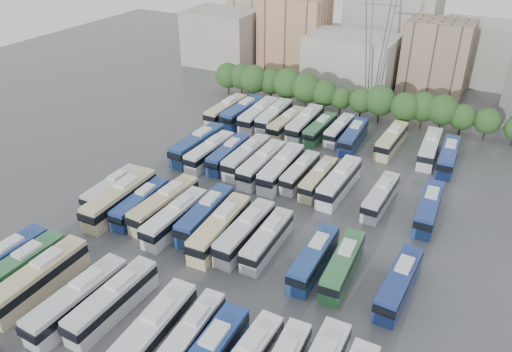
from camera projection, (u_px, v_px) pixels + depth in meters
The scene contains 46 objects.
ground at pixel (255, 218), 70.63m from camera, with size 220.00×220.00×0.00m, color #424447.
tree_line at pixel (338, 94), 102.04m from camera, with size 64.47×7.54×8.17m.
city_buildings at pixel (361, 41), 125.23m from camera, with size 102.00×35.00×20.00m.
electricity_pylon at pixel (380, 17), 99.23m from camera, with size 9.00×6.91×33.83m.
bus_r0_s0 at pixel (1, 262), 59.31m from camera, with size 3.24×12.41×3.86m.
bus_r0_s1 at pixel (20, 269), 58.29m from camera, with size 2.90×12.21×3.81m.
bus_r0_s2 at pixel (39, 279), 56.55m from camera, with size 2.87×13.06×4.09m.
bus_r0_s4 at pixel (78, 300), 53.65m from camera, with size 3.43×12.97×4.03m.
bus_r0_s5 at pixel (113, 300), 53.69m from camera, with size 3.03×12.29×3.83m.
bus_r0_s7 at pixel (150, 334), 49.34m from camera, with size 3.41×13.44×4.19m.
bus_r0_s8 at pixel (191, 334), 49.83m from camera, with size 2.91×10.94×3.40m.
bus_r1_s0 at pixel (112, 188), 74.51m from camera, with size 2.69×11.13×3.47m.
bus_r1_s1 at pixel (120, 198), 71.33m from camera, with size 3.27×13.70×4.28m.
bus_r1_s2 at pixel (141, 203), 70.90m from camera, with size 2.80×11.24×3.50m.
bus_r1_s3 at pixel (165, 204), 70.22m from camera, with size 3.37×12.95×4.03m.
bus_r1_s4 at pixel (175, 217), 67.53m from camera, with size 2.89×12.25×3.83m.
bus_r1_s5 at pixel (206, 214), 68.13m from camera, with size 3.29×12.42×3.86m.
bus_r1_s6 at pixel (220, 228), 65.16m from camera, with size 3.46×13.18×4.10m.
bus_r1_s7 at pixel (245, 232), 64.61m from camera, with size 2.78×12.39×3.88m.
bus_r1_s8 at pixel (267, 239), 63.43m from camera, with size 2.66×11.41×3.57m.
bus_r1_s10 at pixel (314, 258), 60.19m from camera, with size 2.58×11.51×3.61m.
bus_r1_s11 at pixel (343, 265), 59.06m from camera, with size 2.98×11.50×3.58m.
bus_r1_s13 at pixel (399, 283), 56.30m from camera, with size 3.07×11.67×3.63m.
bus_r2_s1 at pixel (198, 144), 86.89m from camera, with size 3.35×13.20×4.11m.
bus_r2_s2 at pixel (210, 152), 84.85m from camera, with size 3.04×12.11×3.77m.
bus_r2_s3 at pixel (228, 154), 84.24m from camera, with size 2.77×11.51×3.59m.
bus_r2_s4 at pixel (246, 157), 83.08m from camera, with size 2.80×12.49×3.91m.
bus_r2_s5 at pixel (262, 164), 80.76m from camera, with size 2.81×12.85×4.03m.
bus_r2_s6 at pixel (281, 168), 79.48m from camera, with size 3.13×13.03×4.07m.
bus_r2_s7 at pixel (300, 172), 78.98m from camera, with size 2.55×10.92×3.42m.
bus_r2_s8 at pixel (318, 178), 77.15m from camera, with size 2.53×10.97×3.43m.
bus_r2_s9 at pixel (339, 182), 75.76m from camera, with size 3.13×12.75×3.98m.
bus_r2_s11 at pixel (381, 196), 72.49m from camera, with size 2.89×11.31×3.52m.
bus_r2_s13 at pixel (429, 208), 69.76m from camera, with size 3.02×11.81×3.68m.
bus_r3_s0 at pixel (226, 110), 100.77m from camera, with size 3.02×12.63×3.94m.
bus_r3_s1 at pixel (243, 112), 99.82m from camera, with size 3.41×13.09×4.07m.
bus_r3_s2 at pixel (259, 115), 98.53m from camera, with size 3.17×13.24×4.14m.
bus_r3_s3 at pixel (274, 116), 98.01m from camera, with size 3.30×12.83×3.99m.
bus_r3_s4 at pixel (287, 123), 95.32m from camera, with size 3.15×12.04×3.74m.
bus_r3_s5 at pixel (305, 123), 94.92m from camera, with size 3.05×13.02×4.07m.
bus_r3_s6 at pixel (320, 129), 93.36m from camera, with size 2.89×11.32×3.52m.
bus_r3_s7 at pixel (339, 130), 93.19m from camera, with size 2.60×10.86×3.39m.
bus_r3_s8 at pixel (353, 136), 90.37m from camera, with size 3.09×11.93×3.71m.
bus_r3_s10 at pixel (391, 140), 88.86m from camera, with size 3.17×12.10×3.76m.
bus_r3_s12 at pixel (430, 148), 86.01m from camera, with size 3.23×12.27×3.81m.
bus_r3_s13 at pixel (448, 156), 83.50m from camera, with size 3.00×11.90×3.71m.
Camera 1 is at (27.13, -51.83, 40.02)m, focal length 35.00 mm.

